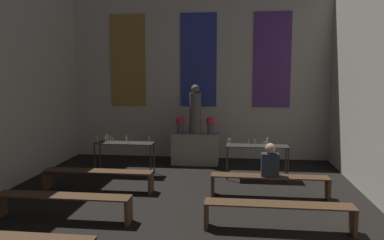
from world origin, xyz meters
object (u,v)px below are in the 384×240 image
statue (195,111)px  pew_third_right (278,210)px  person_seated (270,161)px  flower_vase_left (180,124)px  candle_rack_left (124,147)px  flower_vase_right (210,124)px  pew_back_left (98,175)px  altar (195,149)px  candle_rack_right (257,150)px  pew_third_left (63,201)px  pew_back_right (269,181)px

statue → pew_third_right: size_ratio=0.57×
person_seated → flower_vase_left: bearing=130.0°
statue → candle_rack_left: size_ratio=0.92×
flower_vase_right → pew_back_left: 3.65m
altar → candle_rack_right: bearing=-39.2°
pew_third_right → altar: bearing=112.7°
candle_rack_right → pew_back_left: size_ratio=0.62×
statue → candle_rack_left: 2.30m
pew_third_left → person_seated: person_seated is taller
candle_rack_left → pew_third_left: bearing=-93.3°
altar → candle_rack_right: (1.67, -1.36, 0.29)m
pew_third_left → pew_back_left: size_ratio=1.00×
pew_back_right → statue: bearing=124.2°
candle_rack_left → candle_rack_right: size_ratio=1.00×
candle_rack_left → flower_vase_left: bearing=47.3°
altar → flower_vase_left: 0.84m
flower_vase_right → pew_third_right: 4.73m
flower_vase_left → pew_back_right: size_ratio=0.20×
flower_vase_left → candle_rack_left: bearing=-132.7°
candle_rack_left → pew_back_left: 1.43m
altar → candle_rack_right: candle_rack_right is taller
candle_rack_right → pew_back_right: candle_rack_right is taller
candle_rack_right → pew_third_right: (0.19, -3.07, -0.39)m
altar → pew_back_left: altar is taller
altar → pew_third_right: (1.86, -4.43, -0.10)m
candle_rack_right → person_seated: bearing=-82.0°
statue → candle_rack_left: statue is taller
flower_vase_right → candle_rack_right: 1.89m
pew_back_left → flower_vase_right: bearing=50.0°
pew_back_left → candle_rack_left: bearing=82.6°
altar → flower_vase_left: size_ratio=2.72×
flower_vase_left → person_seated: flower_vase_left is taller
pew_third_right → person_seated: bearing=89.9°
pew_back_right → person_seated: person_seated is taller
flower_vase_right → pew_back_left: bearing=-130.0°
flower_vase_left → pew_back_right: bearing=-50.0°
candle_rack_left → pew_third_right: (3.54, -3.07, -0.39)m
flower_vase_right → candle_rack_right: (1.24, -1.36, -0.43)m
flower_vase_left → candle_rack_left: 1.90m
altar → person_seated: (1.86, -2.73, 0.32)m
candle_rack_left → person_seated: (3.54, -1.37, 0.03)m
pew_back_left → pew_back_right: size_ratio=1.00×
pew_back_left → altar: bearing=55.8°
pew_back_left → statue: bearing=55.8°
altar → candle_rack_left: (-1.68, -1.36, 0.29)m
altar → candle_rack_left: candle_rack_left is taller
pew_third_left → pew_third_right: bearing=0.0°
flower_vase_right → candle_rack_right: flower_vase_right is taller
pew_third_left → candle_rack_right: bearing=41.1°
flower_vase_right → flower_vase_left: bearing=180.0°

